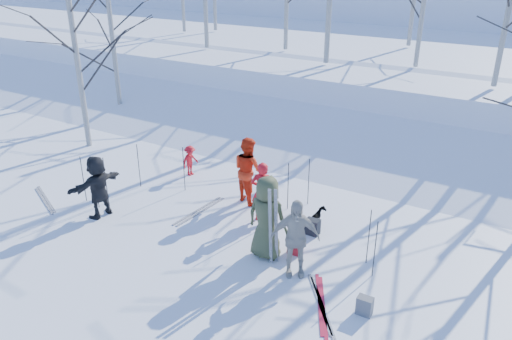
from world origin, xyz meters
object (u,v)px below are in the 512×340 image
Objects in this scene: skier_olive_center at (267,218)px; backpack_grey at (365,306)px; skier_cream_east at (295,238)px; skier_grey_west at (98,186)px; skier_red_north at (262,192)px; backpack_dark at (312,227)px; skier_red_seated at (190,161)px; skier_redor_behind at (248,170)px; dog at (318,218)px; backpack_red at (295,245)px.

skier_olive_center reaches higher than backpack_grey.
skier_grey_west is (-5.53, -0.30, -0.05)m from skier_cream_east.
skier_cream_east is at bearing 99.68° from skier_grey_west.
skier_grey_west is 4.41× the size of backpack_grey.
skier_cream_east is 1.06× the size of skier_grey_west.
skier_red_north is 4.24m from skier_grey_west.
skier_grey_west is at bearing -159.04° from backpack_dark.
skier_grey_west is (-0.44, -3.26, 0.36)m from skier_red_seated.
skier_red_seated is at bearing 178.96° from skier_grey_west.
skier_redor_behind is 3.59m from skier_cream_east.
backpack_dark is at bearing 117.58° from skier_grey_west.
skier_red_seated is 3.31m from skier_grey_west.
skier_red_north is 4.23× the size of backpack_grey.
skier_grey_west is at bearing 19.67° from dog.
dog is at bearing 70.49° from skier_cream_east.
skier_red_north is 0.91× the size of skier_cream_east.
skier_olive_center is 1.67m from backpack_dark.
dog is at bearing -93.62° from skier_red_seated.
backpack_grey is 3.03m from backpack_dark.
skier_cream_east reaches higher than backpack_grey.
skier_red_seated is 0.57× the size of skier_grey_west.
skier_grey_west is (-3.76, -1.97, 0.03)m from skier_red_north.
skier_olive_center is 3.45× the size of dog.
skier_grey_west is (-4.68, -0.59, -0.15)m from skier_olive_center.
skier_grey_west is 3.99× the size of backpack_red.
skier_cream_east is 1.04m from backpack_red.
backpack_dark is at bearing -174.02° from skier_redor_behind.
skier_cream_east is 2.23m from dog.
backpack_grey is at bearing -45.45° from skier_cream_east.
skier_red_north is at bearing -57.61° from skier_olive_center.
skier_red_seated is (-2.44, 0.54, -0.45)m from skier_redor_behind.
backpack_dark is (1.42, 0.01, -0.60)m from skier_red_north.
skier_olive_center is at bearing 103.86° from skier_grey_west.
backpack_grey is (2.15, -2.59, -0.05)m from dog.
skier_cream_east is at bearing -65.18° from backpack_red.
backpack_red is (0.52, 0.41, -0.77)m from skier_olive_center.
skier_redor_behind reaches higher than backpack_dark.
backpack_red is at bearing -108.52° from skier_red_seated.
skier_redor_behind reaches higher than skier_cream_east.
backpack_dark is (5.18, 1.98, -0.64)m from skier_grey_west.
backpack_red reaches higher than backpack_dark.
skier_red_north is at bearing 106.57° from skier_cream_east.
skier_redor_behind is 1.11× the size of skier_grey_west.
backpack_grey is at bearing 170.26° from skier_redor_behind.
skier_olive_center is 1.11× the size of skier_cream_east.
backpack_red is at bearing 84.84° from skier_cream_east.
backpack_dark is (0.04, -0.41, -0.04)m from dog.
skier_redor_behind reaches higher than dog.
dog is (2.26, -0.32, -0.69)m from skier_redor_behind.
skier_grey_west is 5.70m from dog.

